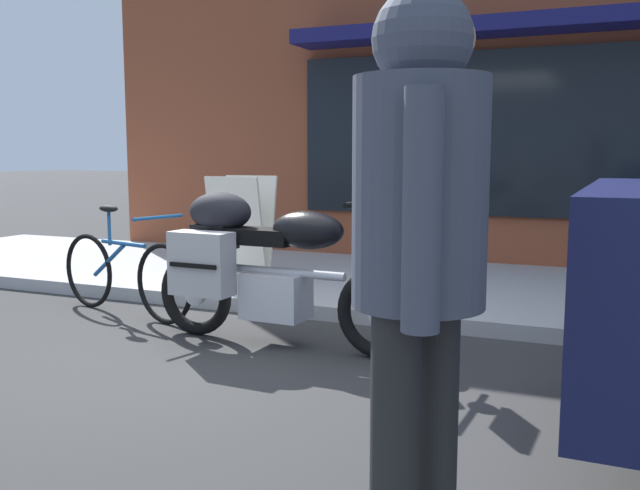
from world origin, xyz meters
name	(u,v)px	position (x,y,z in m)	size (l,w,h in m)	color
ground_plane	(227,360)	(0.00, 0.00, 0.00)	(80.00, 80.00, 0.00)	#313131
touring_motorcycle	(263,261)	(0.05, 0.41, 0.60)	(2.07, 0.63, 1.38)	black
parked_bicycle	(124,273)	(-1.44, 0.77, 0.36)	(1.61, 0.57, 0.91)	black
pedestrian_walking	(420,229)	(1.81, -1.93, 1.13)	(0.47, 0.54, 1.79)	#262626
sandwich_board_sign	(242,229)	(-0.98, 1.93, 0.63)	(0.55, 0.43, 1.00)	silver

